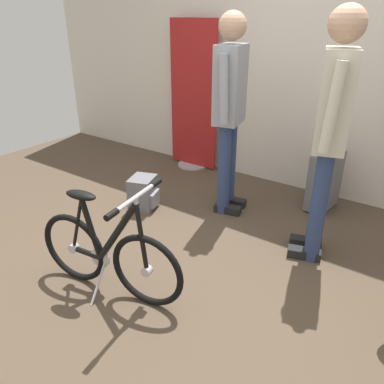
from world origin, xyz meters
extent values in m
plane|color=brown|center=(0.00, 0.00, 0.00)|extent=(6.91, 6.91, 0.00)
cube|color=silver|center=(0.00, 1.91, 1.34)|extent=(6.91, 0.10, 2.68)
cylinder|color=#B7B7BC|center=(-1.25, 1.74, 0.01)|extent=(0.36, 0.36, 0.02)
cube|color=#A51E1E|center=(-1.25, 1.74, 0.82)|extent=(0.60, 0.02, 1.60)
torus|color=black|center=(-0.10, -0.37, 0.25)|extent=(0.49, 0.12, 0.50)
cylinder|color=#B7B7BC|center=(-0.10, -0.37, 0.25)|extent=(0.07, 0.06, 0.06)
torus|color=black|center=(-0.66, -0.47, 0.25)|extent=(0.49, 0.12, 0.50)
cylinder|color=#B7B7BC|center=(-0.66, -0.47, 0.25)|extent=(0.07, 0.06, 0.06)
cylinder|color=black|center=(-0.55, -0.45, 0.24)|extent=(0.22, 0.07, 0.05)
cylinder|color=black|center=(-0.29, -0.41, 0.46)|extent=(0.35, 0.10, 0.48)
cylinder|color=black|center=(-0.49, -0.44, 0.44)|extent=(0.13, 0.06, 0.42)
cylinder|color=black|center=(-0.55, -0.45, 0.24)|extent=(0.22, 0.06, 0.04)
cylinder|color=black|center=(-0.12, -0.38, 0.47)|extent=(0.08, 0.04, 0.45)
cylinder|color=black|center=(-0.59, -0.46, 0.45)|extent=(0.15, 0.05, 0.40)
ellipsoid|color=black|center=(-0.53, -0.45, 0.66)|extent=(0.23, 0.13, 0.05)
cylinder|color=#B7B7BC|center=(-0.14, -0.38, 0.71)|extent=(0.03, 0.03, 0.04)
cylinder|color=#B7B7BC|center=(-0.14, -0.38, 0.73)|extent=(0.10, 0.44, 0.03)
cylinder|color=black|center=(-0.10, -0.60, 0.73)|extent=(0.05, 0.09, 0.04)
cylinder|color=black|center=(-0.18, -0.17, 0.73)|extent=(0.05, 0.09, 0.04)
cylinder|color=#B7B7BC|center=(-0.44, -0.43, 0.24)|extent=(0.14, 0.04, 0.14)
cylinder|color=#B7B7BC|center=(-0.39, -0.52, 0.11)|extent=(0.05, 0.19, 0.23)
cylinder|color=navy|center=(-0.35, 0.94, 0.41)|extent=(0.11, 0.11, 0.81)
cube|color=black|center=(-0.30, 0.95, 0.04)|extent=(0.25, 0.14, 0.07)
cylinder|color=navy|center=(-0.39, 1.10, 0.41)|extent=(0.11, 0.11, 0.81)
cube|color=black|center=(-0.34, 1.11, 0.04)|extent=(0.25, 0.14, 0.07)
cube|color=#999EA8|center=(-0.37, 1.02, 1.13)|extent=(0.26, 0.36, 0.63)
cylinder|color=#999EA8|center=(-0.31, 0.82, 1.13)|extent=(0.12, 0.10, 0.53)
cylinder|color=#999EA8|center=(-0.40, 1.23, 1.13)|extent=(0.12, 0.12, 0.53)
sphere|color=tan|center=(-0.37, 1.02, 1.57)|extent=(0.22, 0.22, 0.22)
cylinder|color=navy|center=(0.52, 0.84, 0.42)|extent=(0.11, 0.11, 0.83)
cube|color=black|center=(0.48, 0.82, 0.04)|extent=(0.26, 0.16, 0.07)
cylinder|color=navy|center=(0.57, 0.69, 0.42)|extent=(0.11, 0.11, 0.83)
cube|color=black|center=(0.52, 0.67, 0.04)|extent=(0.26, 0.16, 0.07)
cube|color=beige|center=(0.55, 0.76, 1.15)|extent=(0.29, 0.37, 0.64)
cylinder|color=beige|center=(0.47, 0.96, 1.15)|extent=(0.12, 0.10, 0.54)
cylinder|color=beige|center=(0.60, 0.56, 1.15)|extent=(0.12, 0.13, 0.54)
sphere|color=tan|center=(0.55, 0.76, 1.60)|extent=(0.23, 0.23, 0.23)
cube|color=slate|center=(0.36, 1.53, 0.28)|extent=(0.22, 0.38, 0.52)
cylinder|color=#B7B7BC|center=(0.30, 1.42, 0.68)|extent=(0.02, 0.02, 0.28)
cylinder|color=#B7B7BC|center=(0.33, 1.65, 0.68)|extent=(0.02, 0.02, 0.28)
cylinder|color=slate|center=(0.32, 1.54, 0.82)|extent=(0.05, 0.23, 0.02)
cylinder|color=black|center=(0.40, 1.40, 0.02)|extent=(0.04, 0.02, 0.04)
cylinder|color=black|center=(0.43, 1.65, 0.02)|extent=(0.04, 0.02, 0.04)
cube|color=slate|center=(-1.00, 0.58, 0.15)|extent=(0.28, 0.31, 0.30)
cube|color=gray|center=(-0.89, 0.62, 0.11)|extent=(0.09, 0.18, 0.13)
camera|label=1|loc=(1.21, -1.74, 1.66)|focal=35.57mm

